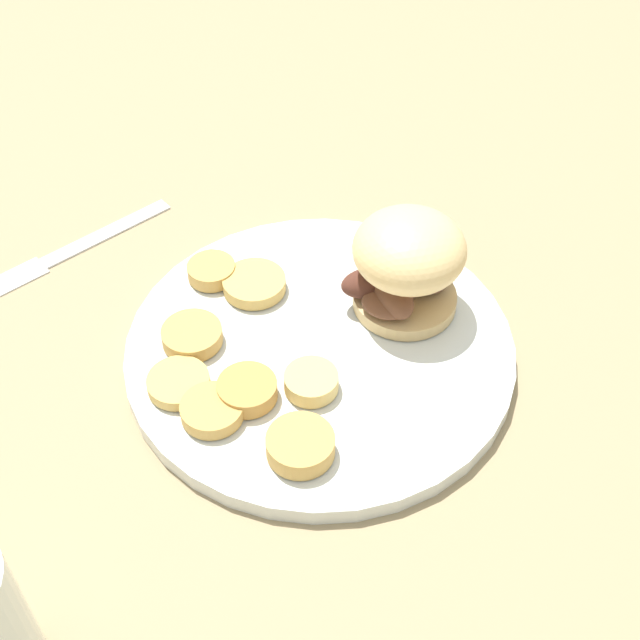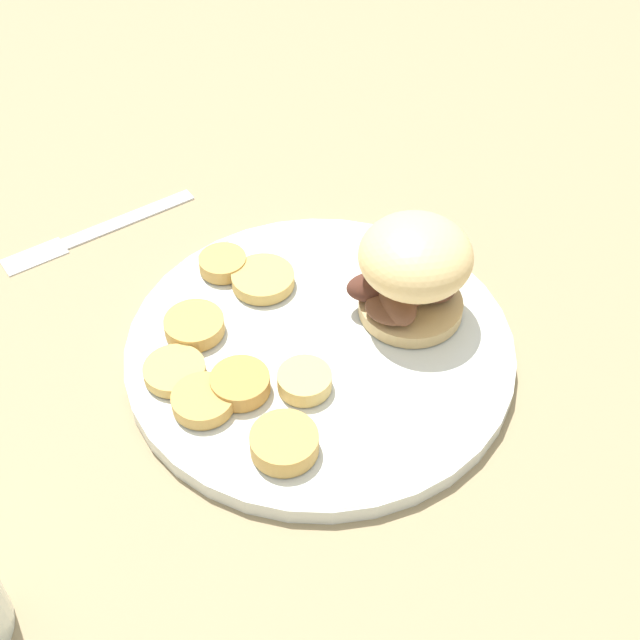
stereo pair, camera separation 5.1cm
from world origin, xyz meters
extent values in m
plane|color=#937F5B|center=(0.00, 0.00, 0.00)|extent=(4.00, 4.00, 0.00)
cylinder|color=silver|center=(0.00, 0.00, 0.01)|extent=(0.30, 0.30, 0.01)
torus|color=silver|center=(0.00, 0.00, 0.01)|extent=(0.30, 0.30, 0.01)
cylinder|color=tan|center=(0.08, 0.00, 0.02)|extent=(0.08, 0.08, 0.01)
ellipsoid|color=brown|center=(0.08, 0.02, 0.04)|extent=(0.05, 0.04, 0.02)
ellipsoid|color=brown|center=(0.11, 0.04, 0.04)|extent=(0.04, 0.05, 0.02)
ellipsoid|color=brown|center=(0.06, -0.01, 0.04)|extent=(0.05, 0.05, 0.01)
ellipsoid|color=#4C281E|center=(0.06, 0.02, 0.04)|extent=(0.05, 0.04, 0.02)
ellipsoid|color=brown|center=(0.08, 0.00, 0.04)|extent=(0.05, 0.04, 0.02)
ellipsoid|color=brown|center=(0.06, -0.01, 0.04)|extent=(0.03, 0.05, 0.02)
ellipsoid|color=#563323|center=(0.10, 0.00, 0.04)|extent=(0.05, 0.05, 0.01)
ellipsoid|color=#E5C17F|center=(0.08, 0.00, 0.08)|extent=(0.09, 0.09, 0.05)
cylinder|color=#BC8942|center=(-0.07, -0.02, 0.02)|extent=(0.04, 0.04, 0.01)
cylinder|color=tan|center=(-0.08, 0.05, 0.02)|extent=(0.05, 0.05, 0.01)
cylinder|color=tan|center=(-0.11, 0.02, 0.02)|extent=(0.05, 0.05, 0.01)
cylinder|color=tan|center=(-0.07, -0.08, 0.02)|extent=(0.05, 0.05, 0.02)
cylinder|color=tan|center=(-0.10, -0.02, 0.02)|extent=(0.05, 0.05, 0.01)
cylinder|color=#DBB766|center=(-0.03, -0.04, 0.02)|extent=(0.04, 0.04, 0.01)
cylinder|color=tan|center=(-0.04, 0.11, 0.02)|extent=(0.04, 0.04, 0.01)
cylinder|color=tan|center=(-0.01, 0.08, 0.02)|extent=(0.05, 0.05, 0.01)
cube|color=silver|center=(-0.09, 0.23, 0.00)|extent=(0.13, 0.03, 0.00)
cube|color=silver|center=(-0.18, 0.21, 0.00)|extent=(0.06, 0.03, 0.00)
camera|label=1|loc=(-0.25, -0.40, 0.53)|focal=50.00mm
camera|label=2|loc=(-0.20, -0.42, 0.53)|focal=50.00mm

